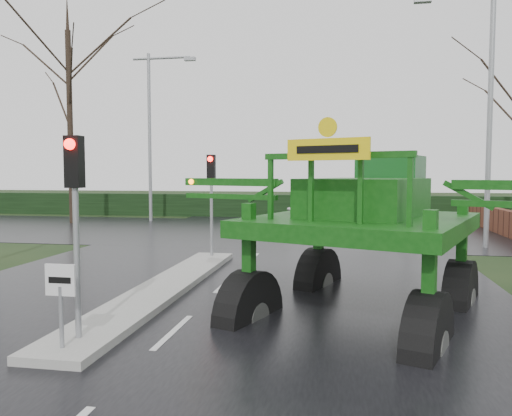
% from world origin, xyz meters
% --- Properties ---
extents(ground, '(140.00, 140.00, 0.00)m').
position_xyz_m(ground, '(0.00, 0.00, 0.00)').
color(ground, black).
rests_on(ground, ground).
extents(road_main, '(14.00, 80.00, 0.02)m').
position_xyz_m(road_main, '(0.00, 10.00, 0.00)').
color(road_main, black).
rests_on(road_main, ground).
extents(road_cross, '(80.00, 12.00, 0.02)m').
position_xyz_m(road_cross, '(0.00, 16.00, 0.01)').
color(road_cross, black).
rests_on(road_cross, ground).
extents(median_island, '(1.20, 10.00, 0.16)m').
position_xyz_m(median_island, '(-1.30, 3.00, 0.09)').
color(median_island, gray).
rests_on(median_island, ground).
extents(hedge_row, '(44.00, 0.90, 1.50)m').
position_xyz_m(hedge_row, '(0.00, 24.00, 0.75)').
color(hedge_row, black).
rests_on(hedge_row, ground).
extents(brick_wall, '(0.40, 20.00, 1.20)m').
position_xyz_m(brick_wall, '(10.50, 16.00, 0.60)').
color(brick_wall, '#592D1E').
rests_on(brick_wall, ground).
extents(keep_left_sign, '(0.50, 0.07, 1.35)m').
position_xyz_m(keep_left_sign, '(-1.30, -1.50, 1.06)').
color(keep_left_sign, gray).
rests_on(keep_left_sign, ground).
extents(traffic_signal_near, '(0.26, 0.33, 3.52)m').
position_xyz_m(traffic_signal_near, '(-1.30, -1.01, 2.59)').
color(traffic_signal_near, gray).
rests_on(traffic_signal_near, ground).
extents(traffic_signal_mid, '(0.26, 0.33, 3.52)m').
position_xyz_m(traffic_signal_mid, '(-1.30, 7.49, 2.59)').
color(traffic_signal_mid, gray).
rests_on(traffic_signal_mid, ground).
extents(traffic_signal_far, '(0.26, 0.33, 3.52)m').
position_xyz_m(traffic_signal_far, '(6.50, 20.01, 2.59)').
color(traffic_signal_far, gray).
rests_on(traffic_signal_far, ground).
extents(street_light_right, '(3.85, 0.30, 10.00)m').
position_xyz_m(street_light_right, '(8.19, 12.00, 5.99)').
color(street_light_right, gray).
rests_on(street_light_right, ground).
extents(street_light_left_far, '(3.85, 0.30, 10.00)m').
position_xyz_m(street_light_left_far, '(-8.19, 20.00, 5.99)').
color(street_light_left_far, gray).
rests_on(street_light_left_far, ground).
extents(tree_left_far, '(7.70, 7.70, 13.26)m').
position_xyz_m(tree_left_far, '(-12.50, 18.00, 7.15)').
color(tree_left_far, black).
rests_on(tree_left_far, ground).
extents(crop_sprayer, '(8.21, 6.48, 4.86)m').
position_xyz_m(crop_sprayer, '(1.27, 1.38, 2.30)').
color(crop_sprayer, black).
rests_on(crop_sprayer, ground).
extents(white_sedan, '(4.38, 2.83, 1.36)m').
position_xyz_m(white_sedan, '(2.06, 19.24, 0.00)').
color(white_sedan, silver).
rests_on(white_sedan, ground).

